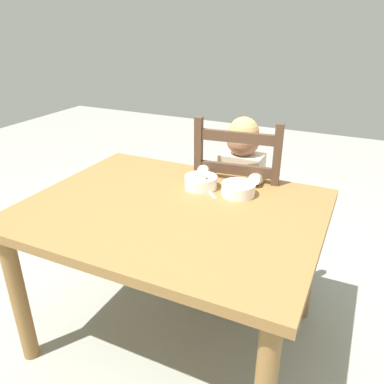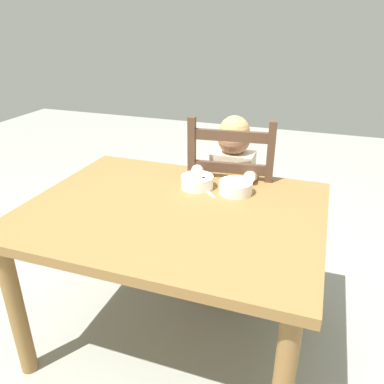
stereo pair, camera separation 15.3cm
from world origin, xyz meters
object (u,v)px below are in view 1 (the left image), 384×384
Objects in this scene: bowl_of_peas at (238,189)px; spoon at (209,190)px; bowl_of_carrots at (201,182)px; dining_table at (172,226)px; dining_chair at (239,209)px; child_figure at (239,180)px.

bowl_of_peas is 0.14m from spoon.
bowl_of_carrots is (-0.18, -0.00, 0.00)m from bowl_of_peas.
bowl_of_carrots is at bearing 159.99° from spoon.
dining_table is 0.56m from dining_chair.
dining_table is 0.25m from spoon.
bowl_of_peas reaches higher than spoon.
child_figure is 6.51× the size of bowl_of_peas.
bowl_of_carrots reaches higher than spoon.
bowl_of_peas is (0.21, 0.23, 0.13)m from dining_table.
dining_chair reaches higher than dining_table.
dining_chair is 6.65× the size of bowl_of_carrots.
spoon is (0.08, 0.21, 0.10)m from dining_table.
dining_chair is at bearing 43.03° from child_figure.
dining_chair is (0.13, 0.53, -0.13)m from dining_table.
child_figure is 8.30× the size of spoon.
dining_table is at bearing -103.25° from child_figure.
bowl_of_carrots reaches higher than dining_table.
bowl_of_carrots is at bearing -107.36° from child_figure.
spoon is at bearing -98.00° from child_figure.
dining_chair is 1.02× the size of child_figure.
child_figure is at bearing 82.00° from spoon.
dining_chair is at bearing 76.27° from dining_table.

